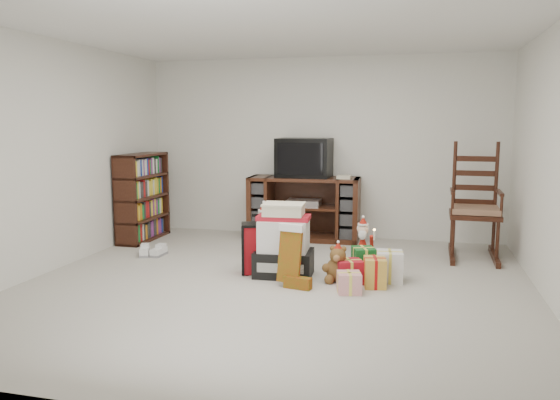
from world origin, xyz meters
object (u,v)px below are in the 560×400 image
at_px(red_suitcase, 262,248).
at_px(sneaker_pair, 152,252).
at_px(mrs_claus_figurine, 264,236).
at_px(gift_cluster, 363,271).
at_px(gift_pile, 284,245).
at_px(bookshelf, 143,199).
at_px(rocking_chair, 474,216).
at_px(teddy_bear, 338,266).
at_px(santa_figurine, 363,247).
at_px(crt_television, 304,158).
at_px(tv_stand, 304,208).

height_order(red_suitcase, sneaker_pair, red_suitcase).
bearing_deg(sneaker_pair, mrs_claus_figurine, -0.61).
bearing_deg(gift_cluster, sneaker_pair, 168.89).
bearing_deg(sneaker_pair, gift_pile, -26.54).
xyz_separation_m(bookshelf, mrs_claus_figurine, (1.88, -0.53, -0.32)).
bearing_deg(rocking_chair, teddy_bear, -133.00).
bearing_deg(gift_cluster, red_suitcase, 174.64).
height_order(gift_pile, santa_figurine, gift_pile).
relative_size(gift_pile, mrs_claus_figurine, 1.13).
xyz_separation_m(gift_pile, sneaker_pair, (-1.76, 0.44, -0.28)).
height_order(rocking_chair, gift_pile, rocking_chair).
relative_size(rocking_chair, crt_television, 1.97).
distance_m(bookshelf, santa_figurine, 3.16).
height_order(sneaker_pair, gift_cluster, gift_cluster).
distance_m(sneaker_pair, crt_television, 2.39).
bearing_deg(mrs_claus_figurine, gift_pile, -59.67).
bearing_deg(crt_television, mrs_claus_figurine, -101.06).
xyz_separation_m(mrs_claus_figurine, gift_cluster, (1.26, -0.79, -0.13)).
bearing_deg(santa_figurine, teddy_bear, -104.69).
bearing_deg(bookshelf, gift_cluster, -22.86).
xyz_separation_m(tv_stand, mrs_claus_figurine, (-0.25, -1.12, -0.18)).
distance_m(rocking_chair, teddy_bear, 2.06).
relative_size(gift_pile, sneaker_pair, 2.23).
distance_m(tv_stand, santa_figurine, 1.57).
distance_m(bookshelf, crt_television, 2.28).
height_order(bookshelf, gift_cluster, bookshelf).
bearing_deg(mrs_claus_figurine, rocking_chair, 15.07).
bearing_deg(rocking_chair, gift_cluster, -127.52).
height_order(tv_stand, gift_cluster, tv_stand).
distance_m(tv_stand, red_suitcase, 1.82).
bearing_deg(sneaker_pair, bookshelf, 111.08).
xyz_separation_m(mrs_claus_figurine, sneaker_pair, (-1.34, -0.28, -0.21)).
distance_m(gift_pile, red_suitcase, 0.25).
xyz_separation_m(santa_figurine, gift_cluster, (0.07, -0.67, -0.09)).
bearing_deg(crt_television, sneaker_pair, -137.03).
xyz_separation_m(santa_figurine, crt_television, (-0.94, 1.27, 0.91)).
height_order(red_suitcase, santa_figurine, red_suitcase).
xyz_separation_m(bookshelf, teddy_bear, (2.89, -1.33, -0.41)).
bearing_deg(teddy_bear, bookshelf, 155.31).
distance_m(bookshelf, gift_cluster, 3.44).
xyz_separation_m(santa_figurine, sneaker_pair, (-2.53, -0.16, -0.17)).
xyz_separation_m(gift_pile, gift_cluster, (0.84, -0.07, -0.21)).
xyz_separation_m(tv_stand, red_suitcase, (-0.07, -1.81, -0.16)).
bearing_deg(tv_stand, rocking_chair, -14.02).
xyz_separation_m(tv_stand, teddy_bear, (0.76, -1.91, -0.27)).
height_order(bookshelf, sneaker_pair, bookshelf).
xyz_separation_m(bookshelf, red_suitcase, (2.06, -1.22, -0.29)).
relative_size(tv_stand, sneaker_pair, 4.51).
height_order(gift_pile, sneaker_pair, gift_pile).
bearing_deg(teddy_bear, santa_figurine, 75.31).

